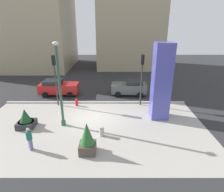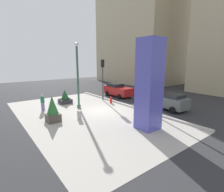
# 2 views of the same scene
# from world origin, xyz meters

# --- Properties ---
(ground_plane) EXTENTS (60.00, 60.00, 0.00)m
(ground_plane) POSITION_xyz_m (0.00, 4.00, 0.00)
(ground_plane) COLOR #2D2D30
(plaza_pavement) EXTENTS (18.00, 10.00, 0.02)m
(plaza_pavement) POSITION_xyz_m (0.00, -2.00, 0.00)
(plaza_pavement) COLOR #ADA89E
(plaza_pavement) RESTS_ON ground_plane
(curb_strip) EXTENTS (18.00, 0.24, 0.16)m
(curb_strip) POSITION_xyz_m (0.00, 3.12, 0.08)
(curb_strip) COLOR #B7B2A8
(curb_strip) RESTS_ON ground_plane
(lamp_post) EXTENTS (0.44, 0.44, 6.49)m
(lamp_post) POSITION_xyz_m (-2.20, -1.37, 3.17)
(lamp_post) COLOR #335642
(lamp_post) RESTS_ON ground_plane
(art_pillar_blue) EXTENTS (1.42, 1.42, 6.30)m
(art_pillar_blue) POSITION_xyz_m (5.68, 0.09, 3.15)
(art_pillar_blue) COLOR #4C4CAD
(art_pillar_blue) RESTS_ON ground_plane
(potted_plant_near_right) EXTENTS (1.03, 1.03, 2.11)m
(potted_plant_near_right) POSITION_xyz_m (0.14, -4.84, 0.98)
(potted_plant_near_right) COLOR #4C4238
(potted_plant_near_right) RESTS_ON ground_plane
(potted_plant_by_pillar) EXTENTS (1.28, 1.28, 1.55)m
(potted_plant_by_pillar) POSITION_xyz_m (-5.01, -1.68, 0.64)
(potted_plant_by_pillar) COLOR #2D2D33
(potted_plant_by_pillar) RESTS_ON ground_plane
(fire_hydrant) EXTENTS (0.36, 0.26, 0.75)m
(fire_hydrant) POSITION_xyz_m (-1.80, 2.46, 0.37)
(fire_hydrant) COLOR red
(fire_hydrant) RESTS_ON ground_plane
(concrete_bollard) EXTENTS (0.36, 0.36, 0.75)m
(concrete_bollard) POSITION_xyz_m (0.93, -2.92, 0.38)
(concrete_bollard) COLOR #B2ADA3
(concrete_bollard) RESTS_ON ground_plane
(traffic_light_far_side) EXTENTS (0.28, 0.42, 4.91)m
(traffic_light_far_side) POSITION_xyz_m (-3.66, 2.64, 3.28)
(traffic_light_far_side) COLOR #333833
(traffic_light_far_side) RESTS_ON ground_plane
(traffic_light_corner) EXTENTS (0.28, 0.42, 4.95)m
(traffic_light_corner) POSITION_xyz_m (4.47, 2.72, 3.32)
(traffic_light_corner) COLOR #333833
(traffic_light_corner) RESTS_ON ground_plane
(car_far_lane) EXTENTS (4.28, 2.05, 1.70)m
(car_far_lane) POSITION_xyz_m (-4.35, 5.58, 0.86)
(car_far_lane) COLOR red
(car_far_lane) RESTS_ON ground_plane
(car_curb_east) EXTENTS (3.95, 2.08, 1.62)m
(car_curb_east) POSITION_xyz_m (3.62, 5.57, 0.84)
(car_curb_east) COLOR #565B56
(car_curb_east) RESTS_ON ground_plane
(pedestrian_by_curb) EXTENTS (0.51, 0.51, 1.60)m
(pedestrian_by_curb) POSITION_xyz_m (-3.55, -4.56, 0.89)
(pedestrian_by_curb) COLOR slate
(pedestrian_by_curb) RESTS_ON ground_plane
(office_block_flanking) EXTENTS (17.07, 12.94, 29.10)m
(office_block_flanking) POSITION_xyz_m (-14.12, 20.39, 14.55)
(office_block_flanking) COLOR tan
(office_block_flanking) RESTS_ON ground_plane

